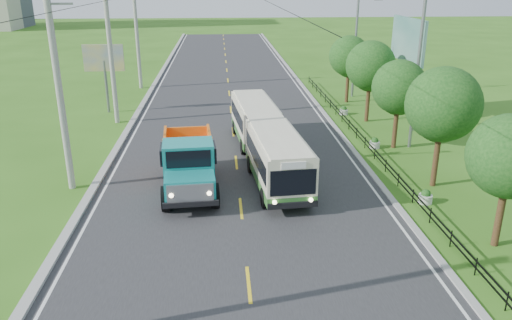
{
  "coord_description": "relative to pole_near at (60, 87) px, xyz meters",
  "views": [
    {
      "loc": [
        -0.81,
        -14.53,
        9.9
      ],
      "look_at": [
        0.78,
        7.19,
        1.9
      ],
      "focal_mm": 35.0,
      "sensor_mm": 36.0,
      "label": 1
    }
  ],
  "objects": [
    {
      "name": "tree_second",
      "position": [
        18.12,
        -6.86,
        -1.57
      ],
      "size": [
        3.18,
        3.26,
        5.3
      ],
      "color": "#382314",
      "rests_on": "ground"
    },
    {
      "name": "tree_third",
      "position": [
        18.12,
        -0.86,
        -1.11
      ],
      "size": [
        3.6,
        3.62,
        6.0
      ],
      "color": "#382314",
      "rests_on": "ground"
    },
    {
      "name": "billboard_right",
      "position": [
        20.56,
        11.0,
        0.25
      ],
      "size": [
        0.24,
        6.0,
        7.3
      ],
      "color": "slate",
      "rests_on": "ground"
    },
    {
      "name": "curb_right",
      "position": [
        15.41,
        11.0,
        -5.04
      ],
      "size": [
        0.3,
        120.0,
        0.1
      ],
      "primitive_type": "cube",
      "color": "#9E9E99",
      "rests_on": "ground"
    },
    {
      "name": "edge_line_right",
      "position": [
        14.91,
        11.0,
        -5.07
      ],
      "size": [
        0.12,
        120.0,
        0.0
      ],
      "primitive_type": "cube",
      "color": "silver",
      "rests_on": "road"
    },
    {
      "name": "dump_truck",
      "position": [
        5.83,
        -0.6,
        -3.54
      ],
      "size": [
        2.96,
        6.69,
        2.74
      ],
      "rotation": [
        0.0,
        0.0,
        0.07
      ],
      "color": "teal",
      "rests_on": "ground"
    },
    {
      "name": "centre_dash",
      "position": [
        8.26,
        -9.0,
        -5.07
      ],
      "size": [
        0.12,
        2.2,
        0.0
      ],
      "primitive_type": "cube",
      "color": "yellow",
      "rests_on": "road"
    },
    {
      "name": "tree_fifth",
      "position": [
        18.12,
        11.14,
        -1.24
      ],
      "size": [
        3.48,
        3.52,
        5.8
      ],
      "color": "#382314",
      "rests_on": "ground"
    },
    {
      "name": "railing_right",
      "position": [
        16.26,
        5.0,
        -4.79
      ],
      "size": [
        0.04,
        40.0,
        0.6
      ],
      "primitive_type": "cube",
      "color": "black",
      "rests_on": "ground"
    },
    {
      "name": "streetlight_far",
      "position": [
        18.9,
        19.0,
        -0.19
      ],
      "size": [
        3.02,
        0.2,
        9.07
      ],
      "color": "slate",
      "rests_on": "ground"
    },
    {
      "name": "pole_near",
      "position": [
        0.0,
        0.0,
        0.0
      ],
      "size": [
        3.51,
        0.32,
        10.0
      ],
      "color": "gray",
      "rests_on": "ground"
    },
    {
      "name": "ground",
      "position": [
        8.26,
        -9.0,
        -5.09
      ],
      "size": [
        240.0,
        240.0,
        0.0
      ],
      "primitive_type": "plane",
      "color": "#316217",
      "rests_on": "ground"
    },
    {
      "name": "edge_line_left",
      "position": [
        1.61,
        11.0,
        -5.07
      ],
      "size": [
        0.12,
        120.0,
        0.0
      ],
      "primitive_type": "cube",
      "color": "silver",
      "rests_on": "road"
    },
    {
      "name": "pole_far",
      "position": [
        0.0,
        24.0,
        0.0
      ],
      "size": [
        3.51,
        0.32,
        10.0
      ],
      "color": "gray",
      "rests_on": "ground"
    },
    {
      "name": "road",
      "position": [
        8.26,
        11.0,
        -5.08
      ],
      "size": [
        14.0,
        120.0,
        0.02
      ],
      "primitive_type": "cube",
      "color": "#28282B",
      "rests_on": "ground"
    },
    {
      "name": "tree_back",
      "position": [
        18.12,
        17.14,
        -1.44
      ],
      "size": [
        3.3,
        3.36,
        5.5
      ],
      "color": "#382314",
      "rests_on": "ground"
    },
    {
      "name": "pole_mid",
      "position": [
        0.0,
        12.0,
        0.0
      ],
      "size": [
        3.51,
        0.32,
        10.0
      ],
      "color": "gray",
      "rests_on": "ground"
    },
    {
      "name": "curb_left",
      "position": [
        1.06,
        11.0,
        -5.02
      ],
      "size": [
        0.4,
        120.0,
        0.15
      ],
      "primitive_type": "cube",
      "color": "#9E9E99",
      "rests_on": "ground"
    },
    {
      "name": "planter_mid",
      "position": [
        16.86,
        5.0,
        -4.81
      ],
      "size": [
        0.64,
        0.64,
        0.67
      ],
      "color": "silver",
      "rests_on": "ground"
    },
    {
      "name": "planter_far",
      "position": [
        16.86,
        13.0,
        -4.81
      ],
      "size": [
        0.64,
        0.64,
        0.67
      ],
      "color": "silver",
      "rests_on": "ground"
    },
    {
      "name": "bus",
      "position": [
        9.89,
        2.79,
        -3.49
      ],
      "size": [
        3.38,
        13.99,
        2.68
      ],
      "rotation": [
        0.0,
        0.0,
        0.08
      ],
      "color": "#316C2B",
      "rests_on": "ground"
    },
    {
      "name": "streetlight_mid",
      "position": [
        18.9,
        5.0,
        -0.19
      ],
      "size": [
        3.02,
        0.2,
        9.07
      ],
      "color": "slate",
      "rests_on": "ground"
    },
    {
      "name": "planter_near",
      "position": [
        16.86,
        -3.0,
        -4.81
      ],
      "size": [
        0.64,
        0.64,
        0.67
      ],
      "color": "silver",
      "rests_on": "ground"
    },
    {
      "name": "billboard_left",
      "position": [
        -1.24,
        15.0,
        -1.23
      ],
      "size": [
        3.0,
        0.2,
        5.2
      ],
      "color": "slate",
      "rests_on": "ground"
    },
    {
      "name": "tree_fourth",
      "position": [
        18.12,
        5.14,
        -1.51
      ],
      "size": [
        3.24,
        3.31,
        5.4
      ],
      "color": "#382314",
      "rests_on": "ground"
    }
  ]
}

